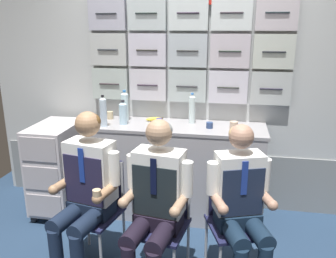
{
  "coord_description": "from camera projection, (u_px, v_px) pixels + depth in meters",
  "views": [
    {
      "loc": [
        0.45,
        -2.15,
        1.88
      ],
      "look_at": [
        -0.04,
        0.54,
        1.07
      ],
      "focal_mm": 37.58,
      "sensor_mm": 36.0,
      "label": 1
    }
  ],
  "objects": [
    {
      "name": "folding_chair_right",
      "position": [
        163.0,
        211.0,
        2.67
      ],
      "size": [
        0.46,
        0.46,
        0.85
      ],
      "color": "#A8AAAF",
      "rests_on": "ground"
    },
    {
      "name": "water_bottle_clear",
      "position": [
        192.0,
        109.0,
        3.45
      ],
      "size": [
        0.06,
        0.06,
        0.3
      ],
      "color": "silver",
      "rests_on": "galley_counter"
    },
    {
      "name": "snack_banana",
      "position": [
        154.0,
        119.0,
        3.56
      ],
      "size": [
        0.17,
        0.1,
        0.04
      ],
      "color": "yellow",
      "rests_on": "galley_counter"
    },
    {
      "name": "water_bottle_tall",
      "position": [
        125.0,
        106.0,
        3.56
      ],
      "size": [
        0.08,
        0.08,
        0.31
      ],
      "color": "silver",
      "rests_on": "galley_counter"
    },
    {
      "name": "crew_member_right",
      "position": [
        155.0,
        200.0,
        2.48
      ],
      "size": [
        0.5,
        0.64,
        1.26
      ],
      "color": "black",
      "rests_on": "ground"
    },
    {
      "name": "service_trolley",
      "position": [
        57.0,
        166.0,
        3.59
      ],
      "size": [
        0.4,
        0.65,
        0.93
      ],
      "color": "black",
      "rests_on": "ground"
    },
    {
      "name": "crew_member_by_counter",
      "position": [
        242.0,
        203.0,
        2.49
      ],
      "size": [
        0.51,
        0.65,
        1.23
      ],
      "color": "black",
      "rests_on": "ground"
    },
    {
      "name": "folding_chair_left",
      "position": [
        98.0,
        200.0,
        2.85
      ],
      "size": [
        0.47,
        0.47,
        0.85
      ],
      "color": "#A8AAAF",
      "rests_on": "ground"
    },
    {
      "name": "folding_chair_by_counter",
      "position": [
        233.0,
        210.0,
        2.69
      ],
      "size": [
        0.51,
        0.51,
        0.85
      ],
      "color": "#A8AAAF",
      "rests_on": "ground"
    },
    {
      "name": "galley_bulkhead",
      "position": [
        187.0,
        101.0,
        3.61
      ],
      "size": [
        4.2,
        0.14,
        2.15
      ],
      "color": "#B8BDBD",
      "rests_on": "ground"
    },
    {
      "name": "crew_member_left",
      "position": [
        85.0,
        187.0,
        2.66
      ],
      "size": [
        0.51,
        0.66,
        1.27
      ],
      "color": "black",
      "rests_on": "ground"
    },
    {
      "name": "coffee_cup_spare",
      "position": [
        110.0,
        115.0,
        3.63
      ],
      "size": [
        0.06,
        0.06,
        0.08
      ],
      "color": "tan",
      "rests_on": "galley_counter"
    },
    {
      "name": "water_bottle_blue_cap",
      "position": [
        103.0,
        112.0,
        3.34
      ],
      "size": [
        0.06,
        0.06,
        0.3
      ],
      "color": "silver",
      "rests_on": "galley_counter"
    },
    {
      "name": "sparkling_bottle_green",
      "position": [
        123.0,
        113.0,
        3.42
      ],
      "size": [
        0.08,
        0.08,
        0.24
      ],
      "color": "#AAD0E5",
      "rests_on": "galley_counter"
    },
    {
      "name": "coffee_cup_white",
      "position": [
        159.0,
        122.0,
        3.36
      ],
      "size": [
        0.06,
        0.06,
        0.08
      ],
      "color": "navy",
      "rests_on": "galley_counter"
    },
    {
      "name": "paper_cup_tan",
      "position": [
        234.0,
        125.0,
        3.25
      ],
      "size": [
        0.08,
        0.08,
        0.08
      ],
      "color": "tan",
      "rests_on": "galley_counter"
    },
    {
      "name": "galley_counter",
      "position": [
        177.0,
        170.0,
        3.54
      ],
      "size": [
        1.7,
        0.53,
        0.95
      ],
      "color": "#A09EA1",
      "rests_on": "ground"
    },
    {
      "name": "paper_cup_blue",
      "position": [
        210.0,
        125.0,
        3.31
      ],
      "size": [
        0.06,
        0.06,
        0.06
      ],
      "color": "navy",
      "rests_on": "galley_counter"
    }
  ]
}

